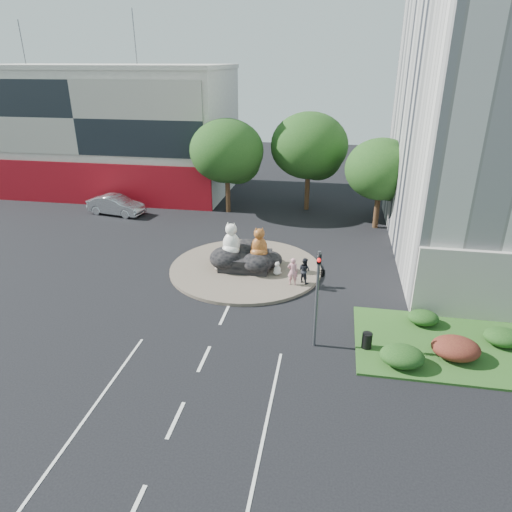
# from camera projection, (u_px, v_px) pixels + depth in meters

# --- Properties ---
(ground) EXTENTS (120.00, 120.00, 0.00)m
(ground) POSITION_uv_depth(u_px,v_px,m) (204.00, 359.00, 21.33)
(ground) COLOR black
(ground) RESTS_ON ground
(roundabout_island) EXTENTS (10.00, 10.00, 0.20)m
(roundabout_island) POSITION_uv_depth(u_px,v_px,m) (246.00, 268.00, 30.32)
(roundabout_island) COLOR brown
(roundabout_island) RESTS_ON ground
(rock_plinth) EXTENTS (3.20, 2.60, 0.90)m
(rock_plinth) POSITION_uv_depth(u_px,v_px,m) (246.00, 261.00, 30.10)
(rock_plinth) COLOR black
(rock_plinth) RESTS_ON roundabout_island
(shophouse_block) EXTENTS (25.20, 12.30, 17.40)m
(shophouse_block) POSITION_uv_depth(u_px,v_px,m) (108.00, 130.00, 46.95)
(shophouse_block) COLOR silver
(shophouse_block) RESTS_ON ground
(grass_verge) EXTENTS (10.00, 6.00, 0.12)m
(grass_verge) POSITION_uv_depth(u_px,v_px,m) (460.00, 347.00, 22.10)
(grass_verge) COLOR #2C531B
(grass_verge) RESTS_ON ground
(tree_left) EXTENTS (6.46, 6.46, 8.27)m
(tree_left) POSITION_uv_depth(u_px,v_px,m) (228.00, 154.00, 39.80)
(tree_left) COLOR #382314
(tree_left) RESTS_ON ground
(tree_mid) EXTENTS (6.84, 6.84, 8.76)m
(tree_mid) POSITION_uv_depth(u_px,v_px,m) (310.00, 149.00, 40.37)
(tree_mid) COLOR #382314
(tree_mid) RESTS_ON ground
(tree_right) EXTENTS (5.70, 5.70, 7.30)m
(tree_right) POSITION_uv_depth(u_px,v_px,m) (382.00, 172.00, 36.16)
(tree_right) COLOR #382314
(tree_right) RESTS_ON ground
(hedge_near_green) EXTENTS (2.00, 1.60, 0.90)m
(hedge_near_green) POSITION_uv_depth(u_px,v_px,m) (402.00, 356.00, 20.57)
(hedge_near_green) COLOR #143A12
(hedge_near_green) RESTS_ON grass_verge
(hedge_red) EXTENTS (2.20, 1.76, 0.99)m
(hedge_red) POSITION_uv_depth(u_px,v_px,m) (456.00, 348.00, 21.06)
(hedge_red) COLOR #461214
(hedge_red) RESTS_ON grass_verge
(hedge_mid_green) EXTENTS (1.80, 1.44, 0.81)m
(hedge_mid_green) POSITION_uv_depth(u_px,v_px,m) (503.00, 337.00, 22.05)
(hedge_mid_green) COLOR #143A12
(hedge_mid_green) RESTS_ON grass_verge
(hedge_back_green) EXTENTS (1.60, 1.28, 0.72)m
(hedge_back_green) POSITION_uv_depth(u_px,v_px,m) (423.00, 318.00, 23.80)
(hedge_back_green) COLOR #143A12
(hedge_back_green) RESTS_ON grass_verge
(traffic_light) EXTENTS (0.44, 1.24, 5.00)m
(traffic_light) POSITION_uv_depth(u_px,v_px,m) (320.00, 279.00, 20.88)
(traffic_light) COLOR #595B60
(traffic_light) RESTS_ON ground
(street_lamp) EXTENTS (2.34, 0.22, 8.06)m
(street_lamp) POSITION_uv_depth(u_px,v_px,m) (469.00, 226.00, 24.70)
(street_lamp) COLOR #595B60
(street_lamp) RESTS_ON ground
(cat_white) EXTENTS (1.51, 1.36, 2.21)m
(cat_white) POSITION_uv_depth(u_px,v_px,m) (231.00, 238.00, 29.53)
(cat_white) COLOR white
(cat_white) RESTS_ON rock_plinth
(cat_tabby) EXTENTS (1.36, 1.23, 2.02)m
(cat_tabby) POSITION_uv_depth(u_px,v_px,m) (259.00, 242.00, 29.19)
(cat_tabby) COLOR #BF6C27
(cat_tabby) RESTS_ON rock_plinth
(kitten_calico) EXTENTS (0.67, 0.66, 0.84)m
(kitten_calico) POSITION_uv_depth(u_px,v_px,m) (218.00, 264.00, 29.62)
(kitten_calico) COLOR silver
(kitten_calico) RESTS_ON roundabout_island
(kitten_white) EXTENTS (0.71, 0.69, 0.91)m
(kitten_white) POSITION_uv_depth(u_px,v_px,m) (277.00, 268.00, 29.05)
(kitten_white) COLOR beige
(kitten_white) RESTS_ON roundabout_island
(pedestrian_pink) EXTENTS (0.66, 0.45, 1.75)m
(pedestrian_pink) POSITION_uv_depth(u_px,v_px,m) (293.00, 271.00, 27.58)
(pedestrian_pink) COLOR #CA828D
(pedestrian_pink) RESTS_ON roundabout_island
(pedestrian_dark) EXTENTS (1.00, 0.97, 1.62)m
(pedestrian_dark) POSITION_uv_depth(u_px,v_px,m) (304.00, 270.00, 27.88)
(pedestrian_dark) COLOR black
(pedestrian_dark) RESTS_ON roundabout_island
(parked_car) EXTENTS (5.44, 2.69, 1.71)m
(parked_car) POSITION_uv_depth(u_px,v_px,m) (116.00, 205.00, 40.81)
(parked_car) COLOR #9FA1A7
(parked_car) RESTS_ON ground
(litter_bin) EXTENTS (0.59, 0.59, 0.79)m
(litter_bin) POSITION_uv_depth(u_px,v_px,m) (367.00, 340.00, 21.82)
(litter_bin) COLOR black
(litter_bin) RESTS_ON grass_verge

